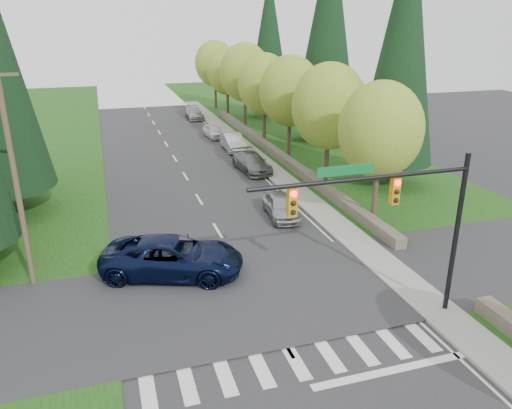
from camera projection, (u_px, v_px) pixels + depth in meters
name	position (u px, v px, depth m)	size (l,w,h in m)	color
grass_east	(377.00, 186.00, 36.38)	(14.00, 110.00, 0.06)	#174211
cross_street	(256.00, 295.00, 22.05)	(120.00, 8.00, 0.10)	#28282B
sidewalk_east	(289.00, 185.00, 36.46)	(1.80, 80.00, 0.13)	gray
curb_east	(278.00, 186.00, 36.23)	(0.20, 80.00, 0.13)	gray
stone_wall_north	(275.00, 153.00, 43.99)	(0.70, 40.00, 0.70)	#4C4438
traffic_signal	(397.00, 206.00, 18.38)	(8.70, 0.37, 6.80)	black
utility_pole	(15.00, 178.00, 21.19)	(1.60, 0.24, 10.00)	#473828
decid_tree_0	(381.00, 130.00, 28.00)	(4.80, 4.80, 8.37)	#38281C
decid_tree_1	(329.00, 106.00, 34.22)	(5.20, 5.20, 8.80)	#38281C
decid_tree_2	(290.00, 91.00, 40.38)	(5.00, 5.00, 8.82)	#38281C
decid_tree_3	(264.00, 84.00, 46.76)	(5.00, 5.00, 8.55)	#38281C
decid_tree_4	(245.00, 72.00, 52.91)	(5.40, 5.40, 9.18)	#38281C
decid_tree_5	(227.00, 71.00, 59.30)	(4.80, 4.80, 8.30)	#38281C
decid_tree_6	(215.00, 64.00, 65.47)	(5.20, 5.20, 8.86)	#38281C
conifer_e_a	(403.00, 45.00, 33.23)	(5.44, 5.44, 17.80)	#38281C
conifer_e_b	(328.00, 26.00, 45.67)	(6.12, 6.12, 19.80)	#38281C
conifer_e_c	(269.00, 38.00, 58.44)	(5.10, 5.10, 16.80)	#38281C
suv_navy	(173.00, 257.00, 23.53)	(3.05, 6.62, 1.84)	black
parked_car_a	(281.00, 206.00, 30.50)	(1.67, 4.16, 1.42)	#A09FA4
parked_car_b	(252.00, 162.00, 39.66)	(2.04, 5.01, 1.45)	slate
parked_car_c	(233.00, 142.00, 45.89)	(1.60, 4.60, 1.52)	silver
parked_car_d	(214.00, 131.00, 50.84)	(1.56, 3.88, 1.32)	silver
parked_car_e	(194.00, 113.00, 60.37)	(1.85, 4.56, 1.32)	#99999E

